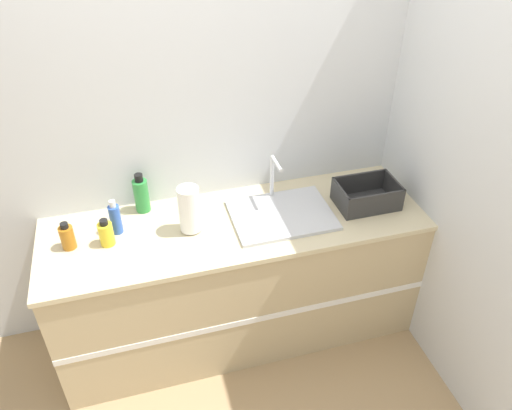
# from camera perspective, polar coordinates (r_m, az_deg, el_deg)

# --- Properties ---
(ground_plane) EXTENTS (12.00, 12.00, 0.00)m
(ground_plane) POSITION_cam_1_polar(r_m,az_deg,el_deg) (3.23, -0.35, -18.03)
(ground_plane) COLOR tan
(wall_back) EXTENTS (4.55, 0.06, 2.60)m
(wall_back) POSITION_cam_1_polar(r_m,az_deg,el_deg) (2.90, -4.19, 8.91)
(wall_back) COLOR silver
(wall_back) RESTS_ON ground_plane
(wall_right) EXTENTS (0.06, 2.67, 2.60)m
(wall_right) POSITION_cam_1_polar(r_m,az_deg,el_deg) (3.00, 18.70, 8.03)
(wall_right) COLOR silver
(wall_right) RESTS_ON ground_plane
(counter_cabinet) EXTENTS (2.17, 0.69, 0.88)m
(counter_cabinet) POSITION_cam_1_polar(r_m,az_deg,el_deg) (3.11, -2.05, -8.38)
(counter_cabinet) COLOR tan
(counter_cabinet) RESTS_ON ground_plane
(sink) EXTENTS (0.57, 0.43, 0.29)m
(sink) POSITION_cam_1_polar(r_m,az_deg,el_deg) (2.86, 2.91, -0.90)
(sink) COLOR silver
(sink) RESTS_ON counter_cabinet
(paper_towel_roll) EXTENTS (0.12, 0.12, 0.27)m
(paper_towel_roll) POSITION_cam_1_polar(r_m,az_deg,el_deg) (2.70, -7.62, -0.52)
(paper_towel_roll) COLOR #4C4C51
(paper_towel_roll) RESTS_ON counter_cabinet
(dish_rack) EXTENTS (0.35, 0.24, 0.14)m
(dish_rack) POSITION_cam_1_polar(r_m,az_deg,el_deg) (3.00, 12.50, 0.94)
(dish_rack) COLOR #2D2D2D
(dish_rack) RESTS_ON counter_cabinet
(bottle_yellow) EXTENTS (0.08, 0.08, 0.16)m
(bottle_yellow) POSITION_cam_1_polar(r_m,az_deg,el_deg) (2.74, -16.75, -3.13)
(bottle_yellow) COLOR yellow
(bottle_yellow) RESTS_ON counter_cabinet
(bottle_blue) EXTENTS (0.06, 0.06, 0.21)m
(bottle_blue) POSITION_cam_1_polar(r_m,az_deg,el_deg) (2.80, -15.78, -1.50)
(bottle_blue) COLOR #2D56B7
(bottle_blue) RESTS_ON counter_cabinet
(bottle_green) EXTENTS (0.08, 0.08, 0.24)m
(bottle_green) POSITION_cam_1_polar(r_m,az_deg,el_deg) (2.92, -12.97, 1.16)
(bottle_green) COLOR #2D8C3D
(bottle_green) RESTS_ON counter_cabinet
(bottle_amber) EXTENTS (0.07, 0.07, 0.16)m
(bottle_amber) POSITION_cam_1_polar(r_m,az_deg,el_deg) (2.78, -20.76, -3.42)
(bottle_amber) COLOR #B26B19
(bottle_amber) RESTS_ON counter_cabinet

